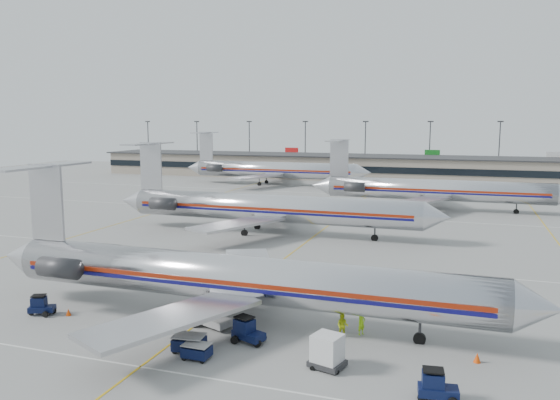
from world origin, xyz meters
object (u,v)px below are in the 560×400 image
at_px(jet_foreground, 228,277).
at_px(uld_container, 327,351).
at_px(jet_second_row, 265,207).
at_px(belt_loader, 210,317).
at_px(tug_center, 247,331).

distance_m(jet_foreground, uld_container, 10.96).
bearing_deg(jet_second_row, belt_loader, -76.59).
distance_m(tug_center, uld_container, 6.48).
bearing_deg(tug_center, belt_loader, 172.44).
height_order(jet_foreground, belt_loader, jet_foreground).
bearing_deg(jet_second_row, jet_foreground, -74.49).
bearing_deg(uld_container, jet_foreground, 164.39).
xyz_separation_m(tug_center, uld_container, (6.16, -1.99, 0.23)).
bearing_deg(jet_second_row, uld_container, -64.32).
height_order(jet_second_row, tug_center, jet_second_row).
distance_m(uld_container, belt_loader, 10.82).
relative_size(tug_center, belt_loader, 0.53).
relative_size(jet_second_row, tug_center, 18.56).
xyz_separation_m(jet_foreground, tug_center, (2.97, -3.62, -2.54)).
bearing_deg(uld_container, jet_second_row, 131.64).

